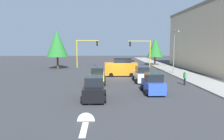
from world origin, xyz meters
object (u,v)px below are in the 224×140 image
at_px(tree_roadside_far, 155,47).
at_px(car_green, 129,66).
at_px(street_lamp_curbside, 175,47).
at_px(pedestrian_crossing, 185,77).
at_px(traffic_signal_far_right, 86,48).
at_px(car_blue, 153,84).
at_px(traffic_signal_far_left, 141,48).
at_px(tree_opposite_side, 57,43).
at_px(car_white, 142,75).
at_px(car_yellow, 97,76).
at_px(delivery_van_orange, 121,68).
at_px(car_black, 94,89).

height_order(tree_roadside_far, car_green, tree_roadside_far).
xyz_separation_m(street_lamp_curbside, pedestrian_crossing, (9.16, -1.71, -3.44)).
bearing_deg(street_lamp_curbside, traffic_signal_far_right, -124.90).
bearing_deg(car_blue, traffic_signal_far_left, 173.18).
height_order(tree_opposite_side, car_white, tree_opposite_side).
relative_size(traffic_signal_far_left, pedestrian_crossing, 3.26).
height_order(car_green, car_white, same).
distance_m(street_lamp_curbside, car_green, 9.06).
distance_m(car_green, car_white, 12.02).
height_order(car_yellow, car_white, same).
bearing_deg(car_white, delivery_van_orange, -156.45).
bearing_deg(pedestrian_crossing, car_yellow, -97.54).
relative_size(car_yellow, pedestrian_crossing, 2.44).
height_order(car_blue, car_white, same).
distance_m(traffic_signal_far_left, car_white, 17.63).
bearing_deg(car_black, pedestrian_crossing, 120.69).
xyz_separation_m(traffic_signal_far_left, tree_roadside_far, (-4.00, 3.82, 0.21)).
bearing_deg(pedestrian_crossing, car_green, -161.59).
relative_size(street_lamp_curbside, pedestrian_crossing, 4.12).
xyz_separation_m(car_black, pedestrian_crossing, (-6.07, 10.24, 0.01)).
bearing_deg(tree_roadside_far, car_black, -22.46).
bearing_deg(car_green, traffic_signal_far_left, 149.71).
bearing_deg(tree_roadside_far, car_white, -17.45).
distance_m(tree_opposite_side, delivery_van_orange, 15.75).
height_order(tree_opposite_side, car_blue, tree_opposite_side).
distance_m(traffic_signal_far_left, tree_roadside_far, 5.54).
height_order(tree_roadside_far, pedestrian_crossing, tree_roadside_far).
bearing_deg(pedestrian_crossing, car_blue, -49.93).
relative_size(tree_roadside_far, tree_opposite_side, 0.85).
distance_m(car_black, pedestrian_crossing, 11.90).
bearing_deg(traffic_signal_far_right, tree_roadside_far, 104.75).
xyz_separation_m(traffic_signal_far_left, pedestrian_crossing, (19.55, 1.81, -3.02)).
distance_m(traffic_signal_far_left, street_lamp_curbside, 10.98).
distance_m(tree_roadside_far, car_yellow, 25.55).
xyz_separation_m(street_lamp_curbside, tree_opposite_side, (-8.39, -20.20, 0.57)).
xyz_separation_m(car_green, car_white, (12.02, 0.17, -0.00)).
relative_size(car_blue, car_white, 0.93).
bearing_deg(car_yellow, car_white, 100.76).
bearing_deg(tree_opposite_side, car_black, 19.26).
bearing_deg(car_green, car_yellow, -22.47).
bearing_deg(car_green, car_white, 0.80).
relative_size(tree_opposite_side, pedestrian_crossing, 4.41).
relative_size(street_lamp_curbside, car_yellow, 1.69).
relative_size(tree_roadside_far, car_black, 1.61).
bearing_deg(pedestrian_crossing, tree_roadside_far, 175.12).
distance_m(traffic_signal_far_right, car_blue, 25.14).
relative_size(tree_roadside_far, pedestrian_crossing, 3.73).
xyz_separation_m(tree_roadside_far, car_yellow, (22.20, -12.22, -3.24)).
height_order(car_black, car_white, same).
height_order(street_lamp_curbside, car_yellow, street_lamp_curbside).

